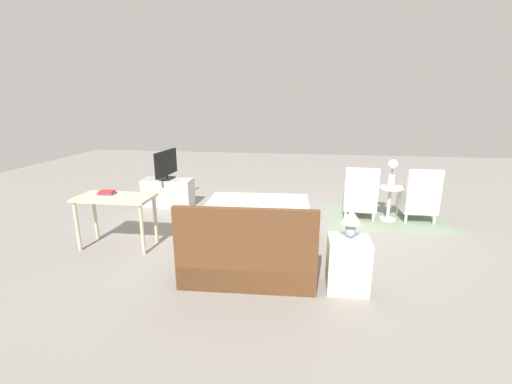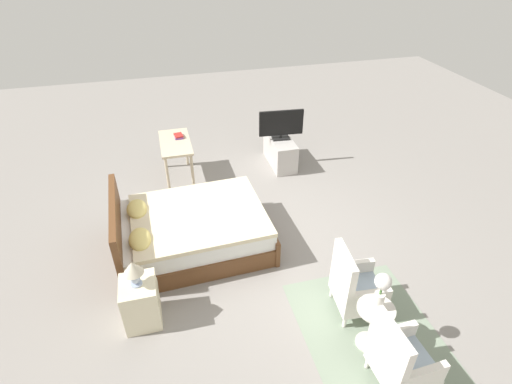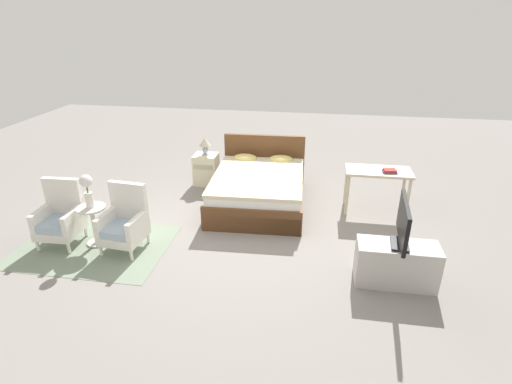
% 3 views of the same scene
% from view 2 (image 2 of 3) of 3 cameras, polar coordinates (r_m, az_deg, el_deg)
% --- Properties ---
extents(ground_plane, '(16.00, 16.00, 0.00)m').
position_cam_2_polar(ground_plane, '(5.99, 0.29, -6.51)').
color(ground_plane, gray).
extents(floor_rug, '(2.10, 1.50, 0.01)m').
position_cam_2_polar(floor_rug, '(4.96, 16.57, -19.75)').
color(floor_rug, gray).
rests_on(floor_rug, ground_plane).
extents(bed, '(1.61, 2.11, 0.96)m').
position_cam_2_polar(bed, '(5.72, -9.33, -5.47)').
color(bed, brown).
rests_on(bed, ground_plane).
extents(armchair_by_window_left, '(0.56, 0.56, 0.92)m').
position_cam_2_polar(armchair_by_window_left, '(4.42, 19.89, -21.67)').
color(armchair_by_window_left, white).
rests_on(armchair_by_window_left, floor_rug).
extents(armchair_by_window_right, '(0.59, 0.59, 0.92)m').
position_cam_2_polar(armchair_by_window_right, '(4.91, 13.93, -13.04)').
color(armchair_by_window_right, white).
rests_on(armchair_by_window_right, floor_rug).
extents(side_table, '(0.40, 0.40, 0.59)m').
position_cam_2_polar(side_table, '(4.64, 16.37, -17.37)').
color(side_table, beige).
rests_on(side_table, ground_plane).
extents(flower_vase, '(0.17, 0.17, 0.48)m').
position_cam_2_polar(flower_vase, '(4.27, 17.49, -13.03)').
color(flower_vase, silver).
rests_on(flower_vase, side_table).
extents(nightstand, '(0.44, 0.41, 0.59)m').
position_cam_2_polar(nightstand, '(4.91, -16.11, -14.90)').
color(nightstand, beige).
rests_on(nightstand, ground_plane).
extents(table_lamp, '(0.22, 0.22, 0.33)m').
position_cam_2_polar(table_lamp, '(4.55, -17.13, -10.64)').
color(table_lamp, '#9EADC6').
rests_on(table_lamp, nightstand).
extents(tv_stand, '(0.96, 0.40, 0.54)m').
position_cam_2_polar(tv_stand, '(7.70, 3.47, 5.84)').
color(tv_stand, '#B7B2AD').
rests_on(tv_stand, ground_plane).
extents(tv_flatscreen, '(0.23, 0.82, 0.56)m').
position_cam_2_polar(tv_flatscreen, '(7.45, 3.61, 9.64)').
color(tv_flatscreen, black).
rests_on(tv_flatscreen, tv_stand).
extents(vanity_desk, '(1.04, 0.52, 0.74)m').
position_cam_2_polar(vanity_desk, '(7.18, -11.39, 6.29)').
color(vanity_desk, beige).
rests_on(vanity_desk, ground_plane).
extents(book_stack, '(0.22, 0.16, 0.05)m').
position_cam_2_polar(book_stack, '(7.26, -11.00, 7.87)').
color(book_stack, '#66387A').
rests_on(book_stack, vanity_desk).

